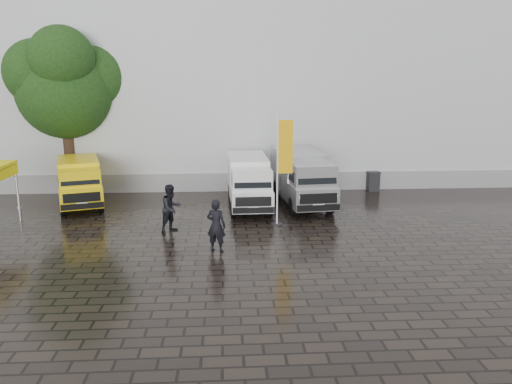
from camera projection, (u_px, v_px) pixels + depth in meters
ground at (270, 234)px, 19.91m from camera, size 120.00×120.00×0.00m
exhibition_hall at (279, 80)px, 34.28m from camera, size 44.00×16.00×12.00m
hall_plinth at (293, 181)px, 27.66m from camera, size 44.00×0.15×1.00m
van_yellow at (80, 183)px, 24.12m from camera, size 3.18×5.14×2.22m
van_white at (249, 183)px, 23.90m from camera, size 1.96×5.50×2.37m
van_silver at (302, 179)px, 24.32m from camera, size 2.54×6.05×2.55m
flagpole at (282, 165)px, 20.64m from camera, size 0.88×0.50×4.61m
tree at (63, 85)px, 26.08m from camera, size 4.99×4.99×8.96m
wheelie_bin at (373, 181)px, 27.53m from camera, size 0.66×0.66×1.06m
person_front at (216, 226)px, 17.69m from camera, size 0.82×0.68×1.92m
person_tent at (171, 208)px, 20.04m from camera, size 1.18×1.19×1.94m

